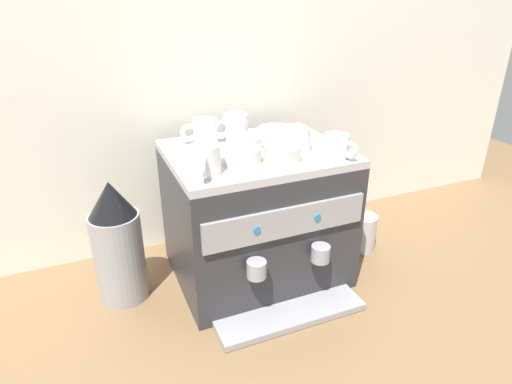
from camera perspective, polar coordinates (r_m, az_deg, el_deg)
name	(u,v)px	position (r m, az deg, el deg)	size (l,w,h in m)	color
ground_plane	(256,270)	(1.56, 0.00, -10.09)	(4.00, 4.00, 0.00)	brown
tiled_backsplash_wall	(221,86)	(1.60, -4.54, 13.56)	(2.80, 0.03, 1.16)	silver
espresso_machine	(257,215)	(1.44, 0.07, -2.99)	(0.54, 0.54, 0.44)	#2D2D33
ceramic_cup_0	(298,139)	(1.34, 5.50, 6.83)	(0.07, 0.11, 0.07)	white
ceramic_cup_1	(204,131)	(1.41, -6.78, 7.85)	(0.12, 0.08, 0.08)	white
ceramic_cup_2	(235,127)	(1.44, -2.80, 8.46)	(0.12, 0.08, 0.08)	white
ceramic_cup_3	(206,160)	(1.16, -6.57, 4.12)	(0.08, 0.12, 0.08)	white
ceramic_cup_4	(337,146)	(1.30, 10.54, 5.90)	(0.08, 0.11, 0.07)	white
ceramic_bowl_0	(247,143)	(1.36, -1.12, 6.40)	(0.09, 0.09, 0.04)	beige
ceramic_bowl_1	(283,154)	(1.26, 3.53, 4.98)	(0.10, 0.10, 0.04)	beige
ceramic_bowl_2	(276,133)	(1.46, 2.65, 7.68)	(0.12, 0.12, 0.03)	beige
ceramic_bowl_3	(241,156)	(1.25, -2.01, 4.76)	(0.12, 0.12, 0.04)	beige
coffee_grinder	(117,244)	(1.40, -17.58, -6.43)	(0.15, 0.15, 0.40)	#939399
milk_pitcher	(362,232)	(1.69, 13.62, -5.08)	(0.10, 0.10, 0.14)	#B7B7BC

